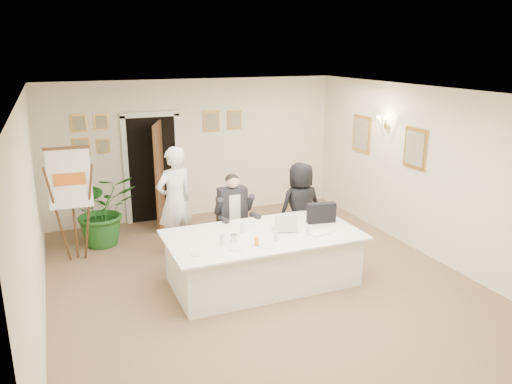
{
  "coord_description": "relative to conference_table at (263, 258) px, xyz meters",
  "views": [
    {
      "loc": [
        -2.66,
        -6.25,
        3.38
      ],
      "look_at": [
        0.15,
        0.6,
        1.24
      ],
      "focal_mm": 35.0,
      "sensor_mm": 36.0,
      "label": 1
    }
  ],
  "objects": [
    {
      "name": "flip_chart",
      "position": [
        -2.51,
        1.89,
        0.48
      ],
      "size": [
        0.66,
        0.43,
        1.88
      ],
      "color": "#341D10",
      "rests_on": "floor"
    },
    {
      "name": "seated_man",
      "position": [
        -0.08,
        1.05,
        0.33
      ],
      "size": [
        0.71,
        0.74,
        1.45
      ],
      "primitive_type": null,
      "rotation": [
        0.0,
        0.0,
        0.14
      ],
      "color": "black",
      "rests_on": "floor"
    },
    {
      "name": "conference_table",
      "position": [
        0.0,
        0.0,
        0.0
      ],
      "size": [
        2.81,
        1.49,
        0.78
      ],
      "color": "white",
      "rests_on": "floor"
    },
    {
      "name": "wall_back",
      "position": [
        -0.02,
        3.48,
        1.01
      ],
      "size": [
        6.0,
        0.1,
        2.8
      ],
      "primitive_type": "cube",
      "color": "beige",
      "rests_on": "floor"
    },
    {
      "name": "wall_sconce",
      "position": [
        2.88,
        1.18,
        1.71
      ],
      "size": [
        0.2,
        0.3,
        0.24
      ],
      "primitive_type": null,
      "color": "gold",
      "rests_on": "wall_right"
    },
    {
      "name": "glass_d",
      "position": [
        -0.26,
        0.17,
        0.45
      ],
      "size": [
        0.08,
        0.08,
        0.14
      ],
      "primitive_type": "cylinder",
      "rotation": [
        0.0,
        0.0,
        0.15
      ],
      "color": "silver",
      "rests_on": "conference_table"
    },
    {
      "name": "floor",
      "position": [
        -0.02,
        -0.02,
        -0.39
      ],
      "size": [
        7.0,
        7.0,
        0.0
      ],
      "primitive_type": "plane",
      "color": "brown",
      "rests_on": "ground"
    },
    {
      "name": "pictures_right_wall",
      "position": [
        2.95,
        1.18,
        1.36
      ],
      "size": [
        0.06,
        2.2,
        0.8
      ],
      "primitive_type": null,
      "color": "gold",
      "rests_on": "wall_right"
    },
    {
      "name": "wall_right",
      "position": [
        2.98,
        -0.02,
        1.01
      ],
      "size": [
        0.1,
        7.0,
        2.8
      ],
      "primitive_type": "cube",
      "color": "beige",
      "rests_on": "floor"
    },
    {
      "name": "standing_man",
      "position": [
        -0.92,
        1.58,
        0.53
      ],
      "size": [
        0.79,
        0.65,
        1.85
      ],
      "primitive_type": "imported",
      "rotation": [
        0.0,
        0.0,
        3.5
      ],
      "color": "white",
      "rests_on": "floor"
    },
    {
      "name": "glass_a",
      "position": [
        -0.67,
        -0.15,
        0.45
      ],
      "size": [
        0.08,
        0.08,
        0.14
      ],
      "primitive_type": "cylinder",
      "rotation": [
        0.0,
        0.0,
        -0.2
      ],
      "color": "silver",
      "rests_on": "conference_table"
    },
    {
      "name": "paper_stack",
      "position": [
        0.76,
        -0.32,
        0.4
      ],
      "size": [
        0.3,
        0.22,
        0.03
      ],
      "primitive_type": "cube",
      "rotation": [
        0.0,
        0.0,
        0.04
      ],
      "color": "white",
      "rests_on": "conference_table"
    },
    {
      "name": "oj_glass",
      "position": [
        -0.26,
        -0.4,
        0.45
      ],
      "size": [
        0.07,
        0.07,
        0.13
      ],
      "primitive_type": "cylinder",
      "rotation": [
        0.0,
        0.0,
        0.23
      ],
      "color": "orange",
      "rests_on": "conference_table"
    },
    {
      "name": "glass_b",
      "position": [
        0.06,
        -0.32,
        0.45
      ],
      "size": [
        0.08,
        0.08,
        0.14
      ],
      "primitive_type": "cylinder",
      "rotation": [
        0.0,
        0.0,
        -0.22
      ],
      "color": "silver",
      "rests_on": "conference_table"
    },
    {
      "name": "plate_mid",
      "position": [
        -0.55,
        -0.38,
        0.39
      ],
      "size": [
        0.26,
        0.26,
        0.01
      ],
      "primitive_type": "cylinder",
      "rotation": [
        0.0,
        0.0,
        -0.21
      ],
      "color": "white",
      "rests_on": "conference_table"
    },
    {
      "name": "ceiling",
      "position": [
        -0.02,
        -0.02,
        2.41
      ],
      "size": [
        6.0,
        7.0,
        0.02
      ],
      "primitive_type": "cube",
      "color": "white",
      "rests_on": "wall_back"
    },
    {
      "name": "pictures_back_wall",
      "position": [
        -0.82,
        3.45,
        1.46
      ],
      "size": [
        3.4,
        0.06,
        0.8
      ],
      "primitive_type": null,
      "color": "gold",
      "rests_on": "wall_back"
    },
    {
      "name": "steel_jug",
      "position": [
        -0.5,
        -0.14,
        0.44
      ],
      "size": [
        0.11,
        0.11,
        0.11
      ],
      "primitive_type": "cylinder",
      "rotation": [
        0.0,
        0.0,
        0.24
      ],
      "color": "silver",
      "rests_on": "conference_table"
    },
    {
      "name": "plate_left",
      "position": [
        -1.08,
        -0.37,
        0.39
      ],
      "size": [
        0.25,
        0.25,
        0.01
      ],
      "primitive_type": "cylinder",
      "rotation": [
        0.0,
        0.0,
        0.23
      ],
      "color": "white",
      "rests_on": "conference_table"
    },
    {
      "name": "wall_front",
      "position": [
        -0.02,
        -3.52,
        1.01
      ],
      "size": [
        6.0,
        0.1,
        2.8
      ],
      "primitive_type": "cube",
      "color": "beige",
      "rests_on": "floor"
    },
    {
      "name": "potted_palm",
      "position": [
        -2.02,
        2.48,
        0.25
      ],
      "size": [
        1.27,
        1.13,
        1.28
      ],
      "primitive_type": "imported",
      "rotation": [
        0.0,
        0.0,
        0.12
      ],
      "color": "#1D581E",
      "rests_on": "floor"
    },
    {
      "name": "laptop_bag",
      "position": [
        1.03,
        0.11,
        0.54
      ],
      "size": [
        0.46,
        0.19,
        0.31
      ],
      "primitive_type": "cube",
      "rotation": [
        0.0,
        0.0,
        -0.17
      ],
      "color": "black",
      "rests_on": "conference_table"
    },
    {
      "name": "laptop",
      "position": [
        0.34,
        0.03,
        0.52
      ],
      "size": [
        0.42,
        0.43,
        0.28
      ],
      "primitive_type": null,
      "rotation": [
        0.0,
        0.0,
        -0.29
      ],
      "color": "#B7BABC",
      "rests_on": "conference_table"
    },
    {
      "name": "plate_near",
      "position": [
        -0.12,
        -0.46,
        0.39
      ],
      "size": [
        0.28,
        0.28,
        0.01
      ],
      "primitive_type": "cylinder",
      "rotation": [
        0.0,
        0.0,
        0.2
      ],
      "color": "white",
      "rests_on": "conference_table"
    },
    {
      "name": "glass_c",
      "position": [
        0.57,
        -0.3,
        0.45
      ],
      "size": [
        0.07,
        0.07,
        0.14
      ],
      "primitive_type": "cylinder",
      "rotation": [
        0.0,
        0.0,
        -0.23
      ],
      "color": "silver",
      "rests_on": "conference_table"
    },
    {
      "name": "wall_left",
      "position": [
        -3.02,
        -0.02,
        1.01
      ],
      "size": [
        0.1,
        7.0,
        2.8
      ],
      "primitive_type": "cube",
      "color": "beige",
      "rests_on": "floor"
    },
    {
      "name": "standing_woman",
      "position": [
        1.07,
        0.88,
        0.39
      ],
      "size": [
        0.77,
        0.51,
        1.56
      ],
      "primitive_type": "imported",
      "rotation": [
        0.0,
        0.0,
        3.16
      ],
      "color": "black",
      "rests_on": "floor"
    },
    {
      "name": "doorway",
      "position": [
        -0.9,
        3.3,
        0.65
      ],
      "size": [
        1.14,
        0.86,
        2.2
      ],
      "color": "black",
      "rests_on": "floor"
    }
  ]
}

